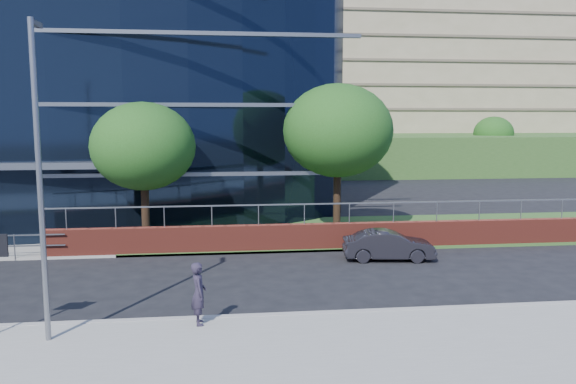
{
  "coord_description": "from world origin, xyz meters",
  "views": [
    {
      "loc": [
        10.48,
        -16.54,
        5.74
      ],
      "look_at": [
        13.36,
        8.0,
        2.53
      ],
      "focal_mm": 35.0,
      "sensor_mm": 36.0,
      "label": 1
    }
  ],
  "objects": [
    {
      "name": "grass_verge",
      "position": [
        24.0,
        11.0,
        0.06
      ],
      "size": [
        36.0,
        8.0,
        0.12
      ],
      "primitive_type": "cube",
      "color": "#2D511E",
      "rests_on": "ground"
    },
    {
      "name": "retaining_wall",
      "position": [
        20.0,
        7.3,
        0.61
      ],
      "size": [
        34.0,
        0.4,
        2.11
      ],
      "color": "maroon",
      "rests_on": "ground"
    },
    {
      "name": "apartment_block",
      "position": [
        32.0,
        57.21,
        11.11
      ],
      "size": [
        60.0,
        42.0,
        30.0
      ],
      "color": "#2D511E",
      "rests_on": "ground"
    },
    {
      "name": "tree_far_c",
      "position": [
        7.0,
        9.0,
        4.54
      ],
      "size": [
        4.62,
        4.62,
        6.51
      ],
      "color": "black",
      "rests_on": "ground"
    },
    {
      "name": "tree_far_d",
      "position": [
        16.0,
        10.0,
        5.19
      ],
      "size": [
        5.28,
        5.28,
        7.44
      ],
      "color": "black",
      "rests_on": "ground"
    },
    {
      "name": "tree_dist_e",
      "position": [
        24.0,
        40.0,
        4.54
      ],
      "size": [
        4.62,
        4.62,
        6.51
      ],
      "color": "black",
      "rests_on": "ground"
    },
    {
      "name": "tree_dist_f",
      "position": [
        40.0,
        42.0,
        4.21
      ],
      "size": [
        4.29,
        4.29,
        6.05
      ],
      "color": "black",
      "rests_on": "ground"
    },
    {
      "name": "streetlight_east",
      "position": [
        6.0,
        -2.17,
        4.44
      ],
      "size": [
        0.15,
        0.77,
        8.0
      ],
      "color": "slate",
      "rests_on": "pavement_near"
    },
    {
      "name": "parked_car",
      "position": [
        17.21,
        5.34,
        0.61
      ],
      "size": [
        3.83,
        1.71,
        1.22
      ],
      "primitive_type": "imported",
      "rotation": [
        0.0,
        0.0,
        1.46
      ],
      "color": "black",
      "rests_on": "ground"
    },
    {
      "name": "pedestrian",
      "position": [
        9.79,
        -1.53,
        1.02
      ],
      "size": [
        0.5,
        0.68,
        1.74
      ],
      "primitive_type": "imported",
      "rotation": [
        0.0,
        0.0,
        1.71
      ],
      "color": "#251F2E",
      "rests_on": "pavement_near"
    }
  ]
}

